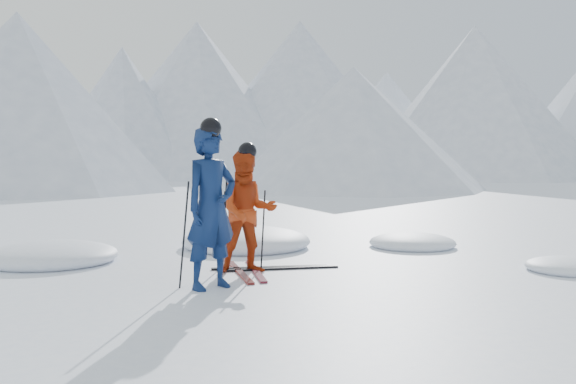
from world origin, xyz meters
name	(u,v)px	position (x,y,z in m)	size (l,w,h in m)	color
ground	(381,264)	(0.00, 0.00, 0.00)	(160.00, 160.00, 0.00)	white
mountain_range	(162,87)	(5.71, 35.31, 6.72)	(106.15, 62.94, 15.53)	#B2BCD1
skier_blue	(211,208)	(-2.89, -0.56, 0.99)	(0.72, 0.47, 1.98)	#0B1D47
skier_red	(248,212)	(-2.09, 0.23, 0.86)	(0.83, 0.65, 1.71)	#B1320E
pole_blue_left	(184,235)	(-3.19, -0.41, 0.66)	(0.02, 0.02, 1.32)	black
pole_blue_right	(224,232)	(-2.64, -0.31, 0.66)	(0.02, 0.02, 1.32)	black
pole_red_left	(221,231)	(-2.39, 0.48, 0.57)	(0.02, 0.02, 1.14)	black
pole_red_right	(263,230)	(-1.79, 0.38, 0.57)	(0.02, 0.02, 1.14)	black
ski_worn_left	(240,272)	(-2.21, 0.23, 0.01)	(0.09, 1.70, 0.03)	black
ski_worn_right	(256,271)	(-1.97, 0.23, 0.01)	(0.09, 1.70, 0.03)	black
ski_loose_a	(270,267)	(-1.68, 0.38, 0.01)	(0.09, 1.70, 0.03)	black
ski_loose_b	(281,269)	(-1.58, 0.23, 0.01)	(0.09, 1.70, 0.03)	black
snow_lumps	(236,253)	(-1.59, 2.01, 0.00)	(8.14, 5.94, 0.51)	white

